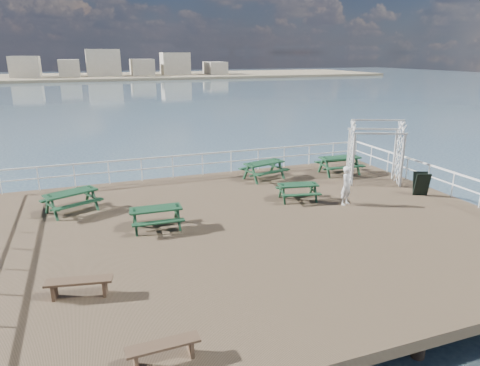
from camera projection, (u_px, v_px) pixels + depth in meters
name	position (u px, v px, depth m)	size (l,w,h in m)	color
ground	(254.00, 229.00, 14.99)	(18.00, 14.00, 0.30)	brown
sea_backdrop	(137.00, 73.00, 139.66)	(300.00, 300.00, 9.20)	#3C5165
railing	(229.00, 181.00, 16.98)	(17.77, 13.76, 1.10)	silver
picnic_table_a	(71.00, 197.00, 16.04)	(2.30, 2.12, 0.90)	#153A1E
picnic_table_b	(264.00, 167.00, 20.26)	(2.25, 1.98, 0.93)	#153A1E
picnic_table_c	(340.00, 162.00, 21.13)	(2.05, 1.68, 0.96)	#153A1E
picnic_table_d	(156.00, 213.00, 14.54)	(1.77, 1.44, 0.84)	#153A1E
picnic_table_e	(298.00, 188.00, 17.35)	(1.79, 1.54, 0.77)	#153A1E
flat_bench_near	(79.00, 284.00, 10.48)	(1.64, 0.66, 0.46)	brown
flat_bench_far	(163.00, 348.00, 8.26)	(1.45, 0.39, 0.41)	brown
trellis_arbor	(375.00, 155.00, 19.52)	(2.66, 2.09, 2.93)	silver
sandwich_board	(421.00, 184.00, 17.94)	(0.73, 0.64, 1.00)	black
person	(347.00, 186.00, 16.78)	(0.56, 0.37, 1.55)	silver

